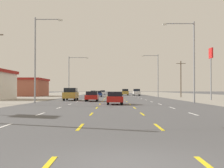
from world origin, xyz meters
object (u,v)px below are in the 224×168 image
Objects in this scene: streetlight_left_row_0 at (38,54)px; streetlight_right_row_0 at (192,56)px; suv_far_left_mid at (71,94)px; streetlight_left_row_1 at (72,73)px; suv_inner_right_farther at (126,92)px; sedan_inner_left_near at (92,96)px; sedan_inner_left_midfar at (99,94)px; sedan_center_turn_nearest at (115,98)px; pole_sign_right_row_1 at (211,62)px; suv_far_right_far at (137,92)px; sedan_far_left_farthest at (94,93)px; hatchback_inner_left_distant_a at (103,92)px; streetlight_right_row_1 at (157,73)px.

streetlight_left_row_0 is 1.05× the size of streetlight_right_row_0.
suv_far_left_mid is 22.38m from streetlight_left_row_1.
suv_inner_right_farther is at bearing 96.10° from streetlight_right_row_0.
streetlight_right_row_0 reaches higher than sedan_inner_left_near.
suv_inner_right_farther is at bearing 62.18° from streetlight_left_row_1.
sedan_center_turn_nearest is at bearing -84.86° from sedan_inner_left_midfar.
streetlight_left_row_1 is (-6.40, 25.42, 4.70)m from sedan_inner_left_near.
sedan_inner_left_midfar is at bearing 128.48° from pole_sign_right_row_1.
suv_inner_right_farther is at bearing 82.17° from sedan_inner_left_near.
streetlight_left_row_0 is at bearing -99.46° from sedan_inner_left_midfar.
suv_far_right_far is (10.60, 15.65, 0.27)m from sedan_inner_left_midfar.
streetlight_left_row_0 reaches higher than sedan_center_turn_nearest.
sedan_center_turn_nearest is 0.92× the size of suv_far_right_far.
sedan_inner_left_midfar is 37.84m from streetlight_left_row_0.
suv_inner_right_farther is 15.31m from sedan_far_left_farthest.
suv_inner_right_farther is 0.47× the size of streetlight_right_row_0.
streetlight_right_row_1 is at bearing -72.35° from hatchback_inner_left_distant_a.
streetlight_right_row_1 reaches higher than sedan_center_turn_nearest.
streetlight_left_row_0 is 19.61m from streetlight_right_row_0.
sedan_inner_left_midfar is 30.87m from sedan_far_left_farthest.
sedan_far_left_farthest is 69.84m from streetlight_right_row_0.
sedan_inner_left_near is 28.98m from streetlight_right_row_1.
pole_sign_right_row_1 is (12.39, -44.50, 5.34)m from suv_inner_right_farther.
hatchback_inner_left_distant_a is at bearing 85.22° from streetlight_left_row_0.
sedan_inner_left_near is at bearing -86.72° from sedan_far_left_farthest.
suv_inner_right_farther is (7.41, 19.60, 0.27)m from sedan_inner_left_midfar.
sedan_inner_left_midfar is at bearing -84.20° from sedan_far_left_farthest.
sedan_inner_left_midfar is at bearing 110.01° from streetlight_right_row_0.
hatchback_inner_left_distant_a is (-7.41, 17.04, -0.24)m from suv_inner_right_farther.
sedan_inner_left_near is 0.92× the size of suv_inner_right_farther.
streetlight_right_row_1 is (16.60, -36.46, 4.85)m from sedan_far_left_farthest.
streetlight_right_row_0 is at bearing -58.10° from streetlight_left_row_1.
sedan_far_left_farthest is at bearing 112.39° from pole_sign_right_row_1.
streetlight_right_row_0 reaches higher than streetlight_left_row_1.
streetlight_left_row_1 is (-19.42, 31.19, -0.52)m from streetlight_right_row_0.
streetlight_left_row_0 is (-16.76, -52.59, 5.17)m from suv_far_right_far.
streetlight_left_row_0 is (-6.16, -36.94, 5.44)m from sedan_inner_left_midfar.
pole_sign_right_row_1 is at bearing 17.93° from sedan_inner_left_near.
suv_far_left_mid is 0.47× the size of streetlight_right_row_0.
pole_sign_right_row_1 is (22.92, -55.61, 5.61)m from sedan_far_left_farthest.
suv_far_right_far is at bearing 52.26° from streetlight_left_row_1.
pole_sign_right_row_1 reaches higher than suv_inner_right_farther.
suv_far_left_mid is 0.53× the size of streetlight_left_row_1.
suv_far_left_mid and suv_far_right_far have the same top height.
streetlight_right_row_1 is at bearing -82.34° from suv_far_right_far.
streetlight_left_row_1 is at bearing -117.82° from suv_inner_right_farther.
streetlight_left_row_1 reaches higher than sedan_far_left_farthest.
streetlight_left_row_1 is (-9.64, 35.07, 4.70)m from sedan_center_turn_nearest.
suv_far_right_far is 0.53× the size of streetlight_left_row_1.
sedan_far_left_farthest is at bearing 132.35° from suv_far_right_far.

